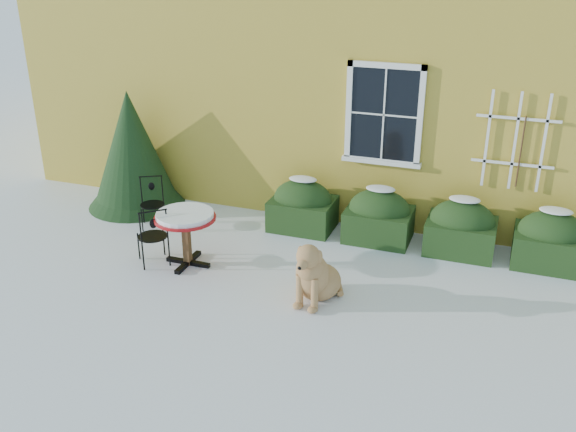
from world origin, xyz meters
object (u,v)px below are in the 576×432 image
at_px(evergreen_shrub, 133,161).
at_px(bistro_table, 185,222).
at_px(dog, 315,276).
at_px(patio_chair_far, 152,202).
at_px(patio_chair_near, 153,236).

relative_size(evergreen_shrub, bistro_table, 2.32).
bearing_deg(dog, bistro_table, 177.99).
xyz_separation_m(bistro_table, patio_chair_far, (-1.22, 1.06, -0.28)).
bearing_deg(bistro_table, patio_chair_far, 138.93).
height_order(bistro_table, patio_chair_far, patio_chair_far).
relative_size(evergreen_shrub, patio_chair_far, 2.48).
xyz_separation_m(evergreen_shrub, patio_chair_far, (0.79, -0.72, -0.43)).
distance_m(bistro_table, patio_chair_near, 0.56).
bearing_deg(bistro_table, dog, -9.65).
xyz_separation_m(bistro_table, dog, (2.12, -0.36, -0.32)).
relative_size(bistro_table, patio_chair_near, 0.98).
distance_m(patio_chair_near, dog, 2.61).
relative_size(patio_chair_near, dog, 0.90).
bearing_deg(evergreen_shrub, patio_chair_far, -42.60).
relative_size(evergreen_shrub, patio_chair_near, 2.28).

